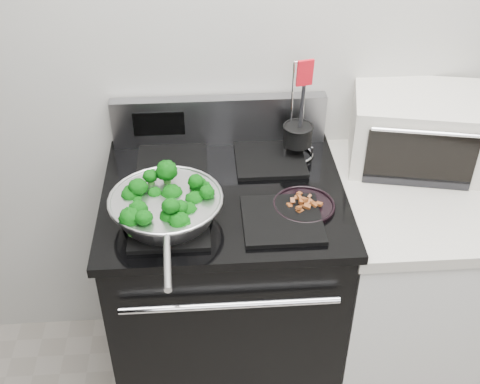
{
  "coord_description": "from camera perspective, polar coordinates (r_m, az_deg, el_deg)",
  "views": [
    {
      "loc": [
        -0.36,
        -0.17,
        2.1
      ],
      "look_at": [
        -0.25,
        1.36,
        0.98
      ],
      "focal_mm": 45.0,
      "sensor_mm": 36.0,
      "label": 1
    }
  ],
  "objects": [
    {
      "name": "skillet",
      "position": [
        1.81,
        -7.0,
        -1.37
      ],
      "size": [
        0.35,
        0.55,
        0.07
      ],
      "rotation": [
        0.0,
        0.0,
        0.04
      ],
      "color": "silver",
      "rests_on": "gas_range"
    },
    {
      "name": "broccoli_pile",
      "position": [
        1.8,
        -7.04,
        -0.83
      ],
      "size": [
        0.27,
        0.27,
        0.09
      ],
      "primitive_type": null,
      "color": "black",
      "rests_on": "skillet"
    },
    {
      "name": "gas_range",
      "position": [
        2.26,
        -1.38,
        -9.35
      ],
      "size": [
        0.79,
        0.69,
        1.13
      ],
      "color": "black",
      "rests_on": "floor"
    },
    {
      "name": "counter",
      "position": [
        2.39,
        15.44,
        -8.71
      ],
      "size": [
        0.62,
        0.68,
        0.92
      ],
      "color": "white",
      "rests_on": "floor"
    },
    {
      "name": "bacon_plate",
      "position": [
        1.89,
        6.09,
        -1.01
      ],
      "size": [
        0.2,
        0.2,
        0.04
      ],
      "rotation": [
        0.0,
        0.0,
        -0.37
      ],
      "color": "black",
      "rests_on": "gas_range"
    },
    {
      "name": "utensil_holder",
      "position": [
        2.1,
        5.47,
        4.95
      ],
      "size": [
        0.12,
        0.12,
        0.37
      ],
      "rotation": [
        0.0,
        0.0,
        0.22
      ],
      "color": "silver",
      "rests_on": "gas_range"
    },
    {
      "name": "toaster_oven",
      "position": [
        2.18,
        16.37,
        5.74
      ],
      "size": [
        0.5,
        0.42,
        0.25
      ],
      "rotation": [
        0.0,
        0.0,
        -0.21
      ],
      "color": "silver",
      "rests_on": "counter"
    },
    {
      "name": "back_wall",
      "position": [
        2.09,
        6.32,
        14.94
      ],
      "size": [
        4.0,
        0.02,
        2.7
      ],
      "primitive_type": "cube",
      "color": "beige",
      "rests_on": "ground"
    }
  ]
}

